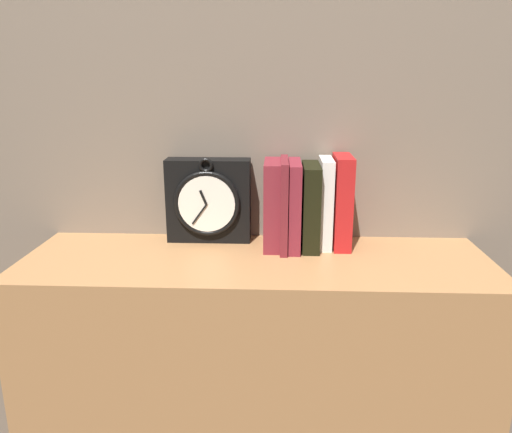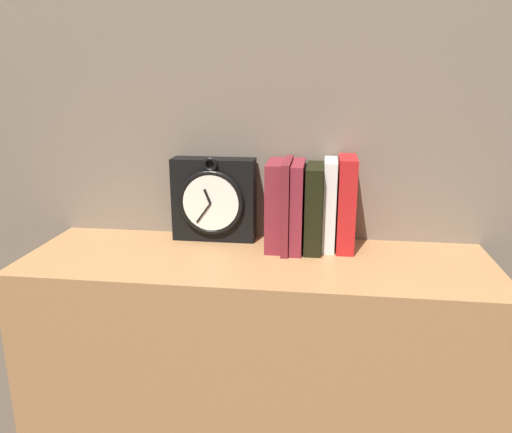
{
  "view_description": "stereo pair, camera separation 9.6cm",
  "coord_description": "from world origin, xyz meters",
  "px_view_note": "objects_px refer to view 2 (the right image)",
  "views": [
    {
      "loc": [
        0.05,
        -1.08,
        1.16
      ],
      "look_at": [
        0.0,
        0.0,
        0.85
      ],
      "focal_mm": 35.0,
      "sensor_mm": 36.0,
      "label": 1
    },
    {
      "loc": [
        0.14,
        -1.08,
        1.16
      ],
      "look_at": [
        0.0,
        0.0,
        0.85
      ],
      "focal_mm": 35.0,
      "sensor_mm": 36.0,
      "label": 2
    }
  ],
  "objects_px": {
    "book_slot2_maroon": "(297,206)",
    "clock": "(214,200)",
    "book_slot1_maroon": "(287,205)",
    "book_slot0_maroon": "(275,205)",
    "book_slot3_black": "(314,208)",
    "book_slot4_white": "(329,204)",
    "book_slot5_red": "(346,204)"
  },
  "relations": [
    {
      "from": "book_slot0_maroon",
      "to": "book_slot1_maroon",
      "type": "relative_size",
      "value": 0.97
    },
    {
      "from": "book_slot0_maroon",
      "to": "book_slot1_maroon",
      "type": "height_order",
      "value": "book_slot1_maroon"
    },
    {
      "from": "book_slot0_maroon",
      "to": "book_slot4_white",
      "type": "bearing_deg",
      "value": 4.91
    },
    {
      "from": "book_slot0_maroon",
      "to": "book_slot2_maroon",
      "type": "height_order",
      "value": "same"
    },
    {
      "from": "clock",
      "to": "book_slot4_white",
      "type": "distance_m",
      "value": 0.29
    },
    {
      "from": "book_slot0_maroon",
      "to": "book_slot4_white",
      "type": "height_order",
      "value": "book_slot4_white"
    },
    {
      "from": "book_slot0_maroon",
      "to": "book_slot1_maroon",
      "type": "distance_m",
      "value": 0.03
    },
    {
      "from": "book_slot2_maroon",
      "to": "book_slot4_white",
      "type": "distance_m",
      "value": 0.08
    },
    {
      "from": "book_slot0_maroon",
      "to": "book_slot4_white",
      "type": "xyz_separation_m",
      "value": [
        0.13,
        0.01,
        0.0
      ]
    },
    {
      "from": "book_slot4_white",
      "to": "book_slot2_maroon",
      "type": "bearing_deg",
      "value": -167.87
    },
    {
      "from": "book_slot2_maroon",
      "to": "book_slot4_white",
      "type": "height_order",
      "value": "book_slot4_white"
    },
    {
      "from": "book_slot3_black",
      "to": "book_slot2_maroon",
      "type": "bearing_deg",
      "value": -174.54
    },
    {
      "from": "book_slot3_black",
      "to": "book_slot5_red",
      "type": "bearing_deg",
      "value": 6.88
    },
    {
      "from": "clock",
      "to": "book_slot3_black",
      "type": "height_order",
      "value": "clock"
    },
    {
      "from": "book_slot1_maroon",
      "to": "book_slot0_maroon",
      "type": "bearing_deg",
      "value": 162.73
    },
    {
      "from": "clock",
      "to": "book_slot2_maroon",
      "type": "xyz_separation_m",
      "value": [
        0.21,
        -0.04,
        0.0
      ]
    },
    {
      "from": "clock",
      "to": "book_slot5_red",
      "type": "height_order",
      "value": "book_slot5_red"
    },
    {
      "from": "book_slot2_maroon",
      "to": "book_slot3_black",
      "type": "distance_m",
      "value": 0.04
    },
    {
      "from": "book_slot1_maroon",
      "to": "book_slot2_maroon",
      "type": "bearing_deg",
      "value": 8.32
    },
    {
      "from": "clock",
      "to": "book_slot3_black",
      "type": "bearing_deg",
      "value": -7.88
    },
    {
      "from": "book_slot0_maroon",
      "to": "book_slot3_black",
      "type": "relative_size",
      "value": 1.04
    },
    {
      "from": "book_slot1_maroon",
      "to": "book_slot2_maroon",
      "type": "distance_m",
      "value": 0.03
    },
    {
      "from": "book_slot2_maroon",
      "to": "clock",
      "type": "bearing_deg",
      "value": 169.71
    },
    {
      "from": "clock",
      "to": "book_slot1_maroon",
      "type": "xyz_separation_m",
      "value": [
        0.19,
        -0.04,
        0.0
      ]
    },
    {
      "from": "book_slot1_maroon",
      "to": "book_slot3_black",
      "type": "bearing_deg",
      "value": 6.57
    },
    {
      "from": "book_slot4_white",
      "to": "book_slot5_red",
      "type": "xyz_separation_m",
      "value": [
        0.04,
        -0.0,
        0.0
      ]
    },
    {
      "from": "book_slot0_maroon",
      "to": "book_slot3_black",
      "type": "height_order",
      "value": "book_slot0_maroon"
    },
    {
      "from": "book_slot3_black",
      "to": "book_slot4_white",
      "type": "relative_size",
      "value": 0.94
    },
    {
      "from": "book_slot2_maroon",
      "to": "book_slot3_black",
      "type": "relative_size",
      "value": 1.03
    },
    {
      "from": "book_slot4_white",
      "to": "book_slot3_black",
      "type": "bearing_deg",
      "value": -161.01
    },
    {
      "from": "book_slot1_maroon",
      "to": "book_slot3_black",
      "type": "xyz_separation_m",
      "value": [
        0.06,
        0.01,
        -0.01
      ]
    },
    {
      "from": "book_slot0_maroon",
      "to": "book_slot3_black",
      "type": "bearing_deg",
      "value": -0.88
    }
  ]
}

